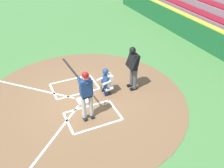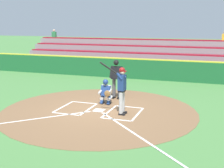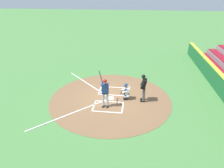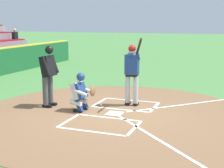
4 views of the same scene
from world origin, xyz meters
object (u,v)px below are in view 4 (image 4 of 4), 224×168
(baseball, at_px, (101,105))
(batter, at_px, (132,71))
(catcher, at_px, (81,91))
(plate_umpire, at_px, (48,72))

(baseball, bearing_deg, batter, 114.39)
(catcher, distance_m, baseball, 0.96)
(plate_umpire, bearing_deg, baseball, 112.21)
(plate_umpire, relative_size, baseball, 25.20)
(catcher, bearing_deg, batter, 132.40)
(catcher, bearing_deg, plate_umpire, -95.77)
(baseball, bearing_deg, catcher, -25.29)
(batter, relative_size, baseball, 28.76)
(catcher, xyz_separation_m, plate_umpire, (-0.11, -1.12, 0.49))
(batter, xyz_separation_m, plate_umpire, (0.99, -2.32, -0.02))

